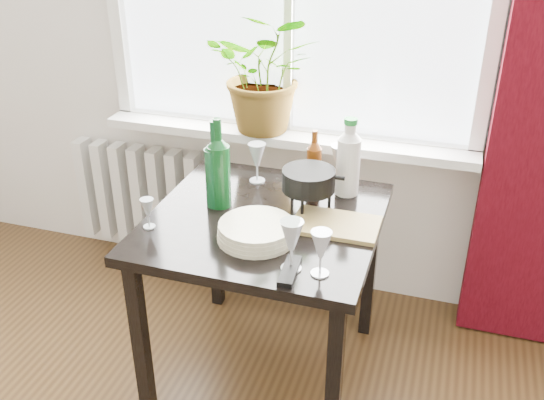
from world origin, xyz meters
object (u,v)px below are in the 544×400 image
(wineglass_front_right, at_px, (291,245))
(wineglass_back_center, at_px, (340,167))
(wineglass_far_right, at_px, (321,253))
(cleaning_bottle, at_px, (349,156))
(wineglass_front_left, at_px, (148,213))
(cutting_board, at_px, (336,225))
(table, at_px, (265,238))
(bottle_amber, at_px, (314,159))
(radiator, at_px, (149,197))
(potted_plant, at_px, (268,72))
(tv_remote, at_px, (290,271))
(wine_bottle_left, at_px, (219,162))
(plate_stack, at_px, (256,231))
(wine_bottle_right, at_px, (215,164))
(wineglass_back_left, at_px, (257,162))
(fondue_pot, at_px, (308,189))

(wineglass_front_right, relative_size, wineglass_back_center, 0.94)
(wineglass_far_right, bearing_deg, cleaning_bottle, 93.15)
(wineglass_front_left, relative_size, cutting_board, 0.37)
(table, relative_size, bottle_amber, 3.41)
(radiator, distance_m, potted_plant, 0.99)
(bottle_amber, bearing_deg, wineglass_back_center, 9.82)
(tv_remote, bearing_deg, wine_bottle_left, 132.75)
(plate_stack, height_order, cutting_board, plate_stack)
(wine_bottle_right, bearing_deg, tv_remote, -42.22)
(wineglass_front_right, xyz_separation_m, wineglass_far_right, (0.10, -0.00, -0.01))
(wine_bottle_left, bearing_deg, wineglass_far_right, -35.38)
(wine_bottle_left, bearing_deg, table, -11.08)
(wine_bottle_left, bearing_deg, wineglass_back_center, 34.71)
(cutting_board, bearing_deg, wineglass_front_right, -104.42)
(wineglass_back_left, xyz_separation_m, fondue_pot, (0.26, -0.16, -0.01))
(wine_bottle_left, bearing_deg, cutting_board, -3.38)
(wineglass_back_center, bearing_deg, cutting_board, -79.93)
(wineglass_front_left, height_order, cutting_board, wineglass_front_left)
(fondue_pot, xyz_separation_m, tv_remote, (0.06, -0.45, -0.07))
(cleaning_bottle, height_order, fondue_pot, cleaning_bottle)
(plate_stack, relative_size, tv_remote, 1.69)
(wine_bottle_left, height_order, tv_remote, wine_bottle_left)
(cleaning_bottle, relative_size, fondue_pot, 1.41)
(bottle_amber, distance_m, wineglass_far_right, 0.63)
(wineglass_far_right, relative_size, wineglass_back_left, 0.94)
(wine_bottle_left, bearing_deg, wineglass_front_right, -41.58)
(radiator, distance_m, tv_remote, 1.46)
(potted_plant, distance_m, tv_remote, 1.06)
(radiator, xyz_separation_m, tv_remote, (1.04, -0.96, 0.37))
(table, bearing_deg, fondue_pot, 42.38)
(table, bearing_deg, cleaning_bottle, 48.49)
(fondue_pot, bearing_deg, cleaning_bottle, 58.69)
(fondue_pot, bearing_deg, plate_stack, -107.45)
(wineglass_front_right, bearing_deg, table, 122.30)
(wineglass_front_right, xyz_separation_m, cutting_board, (0.08, 0.31, -0.08))
(potted_plant, bearing_deg, cutting_board, -52.59)
(cleaning_bottle, relative_size, tv_remote, 1.99)
(wineglass_front_left, relative_size, tv_remote, 0.71)
(potted_plant, relative_size, wine_bottle_right, 1.54)
(radiator, height_order, wineglass_front_left, wineglass_front_left)
(cutting_board, bearing_deg, wineglass_front_left, -161.87)
(cleaning_bottle, xyz_separation_m, wineglass_back_center, (-0.04, 0.03, -0.07))
(table, height_order, wineglass_front_left, wineglass_front_left)
(table, bearing_deg, wine_bottle_right, 170.16)
(wineglass_back_left, bearing_deg, table, -66.14)
(bottle_amber, xyz_separation_m, wineglass_far_right, (0.17, -0.60, -0.04))
(potted_plant, relative_size, wineglass_front_right, 2.97)
(wineglass_back_center, distance_m, cutting_board, 0.33)
(plate_stack, distance_m, tv_remote, 0.24)
(cleaning_bottle, distance_m, fondue_pot, 0.22)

